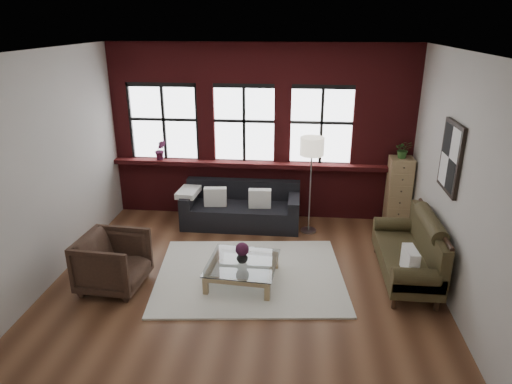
# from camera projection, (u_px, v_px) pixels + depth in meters

# --- Properties ---
(floor) EXTENTS (5.50, 5.50, 0.00)m
(floor) POSITION_uv_depth(u_px,v_px,m) (245.00, 280.00, 6.64)
(floor) COLOR #55321F
(floor) RESTS_ON ground
(ceiling) EXTENTS (5.50, 5.50, 0.00)m
(ceiling) POSITION_uv_depth(u_px,v_px,m) (243.00, 51.00, 5.51)
(ceiling) COLOR white
(ceiling) RESTS_ON ground
(wall_back) EXTENTS (5.50, 0.00, 5.50)m
(wall_back) POSITION_uv_depth(u_px,v_px,m) (261.00, 133.00, 8.40)
(wall_back) COLOR #B6B1A9
(wall_back) RESTS_ON ground
(wall_front) EXTENTS (5.50, 0.00, 5.50)m
(wall_front) POSITION_uv_depth(u_px,v_px,m) (207.00, 274.00, 3.75)
(wall_front) COLOR #B6B1A9
(wall_front) RESTS_ON ground
(wall_left) EXTENTS (0.00, 5.00, 5.00)m
(wall_left) POSITION_uv_depth(u_px,v_px,m) (48.00, 170.00, 6.33)
(wall_left) COLOR #B6B1A9
(wall_left) RESTS_ON ground
(wall_right) EXTENTS (0.00, 5.00, 5.00)m
(wall_right) POSITION_uv_depth(u_px,v_px,m) (458.00, 183.00, 5.82)
(wall_right) COLOR #B6B1A9
(wall_right) RESTS_ON ground
(brick_backwall) EXTENTS (5.50, 0.12, 3.20)m
(brick_backwall) POSITION_uv_depth(u_px,v_px,m) (260.00, 133.00, 8.34)
(brick_backwall) COLOR #5B1517
(brick_backwall) RESTS_ON floor
(sill_ledge) EXTENTS (5.50, 0.30, 0.08)m
(sill_ledge) POSITION_uv_depth(u_px,v_px,m) (260.00, 164.00, 8.46)
(sill_ledge) COLOR #5B1517
(sill_ledge) RESTS_ON brick_backwall
(window_left) EXTENTS (1.38, 0.10, 1.50)m
(window_left) POSITION_uv_depth(u_px,v_px,m) (164.00, 123.00, 8.47)
(window_left) COLOR black
(window_left) RESTS_ON brick_backwall
(window_mid) EXTENTS (1.38, 0.10, 1.50)m
(window_mid) POSITION_uv_depth(u_px,v_px,m) (244.00, 125.00, 8.33)
(window_mid) COLOR black
(window_mid) RESTS_ON brick_backwall
(window_right) EXTENTS (1.38, 0.10, 1.50)m
(window_right) POSITION_uv_depth(u_px,v_px,m) (321.00, 127.00, 8.20)
(window_right) COLOR black
(window_right) RESTS_ON brick_backwall
(wall_poster) EXTENTS (0.05, 0.74, 0.94)m
(wall_poster) POSITION_uv_depth(u_px,v_px,m) (451.00, 157.00, 6.01)
(wall_poster) COLOR black
(wall_poster) RESTS_ON wall_right
(shag_rug) EXTENTS (2.93, 2.41, 0.03)m
(shag_rug) POSITION_uv_depth(u_px,v_px,m) (250.00, 275.00, 6.75)
(shag_rug) COLOR silver
(shag_rug) RESTS_ON floor
(dark_sofa) EXTENTS (2.11, 0.86, 0.76)m
(dark_sofa) POSITION_uv_depth(u_px,v_px,m) (241.00, 205.00, 8.30)
(dark_sofa) COLOR black
(dark_sofa) RESTS_ON floor
(pillow_a) EXTENTS (0.41, 0.18, 0.34)m
(pillow_a) POSITION_uv_depth(u_px,v_px,m) (215.00, 197.00, 8.18)
(pillow_a) COLOR white
(pillow_a) RESTS_ON dark_sofa
(pillow_b) EXTENTS (0.41, 0.17, 0.34)m
(pillow_b) POSITION_uv_depth(u_px,v_px,m) (260.00, 198.00, 8.11)
(pillow_b) COLOR white
(pillow_b) RESTS_ON dark_sofa
(vintage_settee) EXTENTS (0.80, 1.79, 0.96)m
(vintage_settee) POSITION_uv_depth(u_px,v_px,m) (407.00, 249.00, 6.53)
(vintage_settee) COLOR #352E18
(vintage_settee) RESTS_ON floor
(pillow_settee) EXTENTS (0.17, 0.39, 0.34)m
(pillow_settee) POSITION_uv_depth(u_px,v_px,m) (410.00, 261.00, 5.98)
(pillow_settee) COLOR white
(pillow_settee) RESTS_ON vintage_settee
(armchair) EXTENTS (0.92, 0.90, 0.79)m
(armchair) POSITION_uv_depth(u_px,v_px,m) (113.00, 262.00, 6.35)
(armchair) COLOR #34231A
(armchair) RESTS_ON floor
(coffee_table) EXTENTS (1.04, 1.04, 0.33)m
(coffee_table) POSITION_uv_depth(u_px,v_px,m) (242.00, 272.00, 6.55)
(coffee_table) COLOR #A18457
(coffee_table) RESTS_ON shag_rug
(vase) EXTENTS (0.21, 0.21, 0.17)m
(vase) POSITION_uv_depth(u_px,v_px,m) (242.00, 257.00, 6.46)
(vase) COLOR #B2B2B2
(vase) RESTS_ON coffee_table
(flowers) EXTENTS (0.19, 0.19, 0.19)m
(flowers) POSITION_uv_depth(u_px,v_px,m) (242.00, 249.00, 6.42)
(flowers) COLOR #451732
(flowers) RESTS_ON vase
(drawer_chest) EXTENTS (0.40, 0.40, 1.30)m
(drawer_chest) POSITION_uv_depth(u_px,v_px,m) (398.00, 193.00, 8.16)
(drawer_chest) COLOR #A18457
(drawer_chest) RESTS_ON floor
(potted_plant_top) EXTENTS (0.29, 0.26, 0.31)m
(potted_plant_top) POSITION_uv_depth(u_px,v_px,m) (403.00, 149.00, 7.87)
(potted_plant_top) COLOR #2D5923
(potted_plant_top) RESTS_ON drawer_chest
(floor_lamp) EXTENTS (0.40, 0.40, 1.87)m
(floor_lamp) POSITION_uv_depth(u_px,v_px,m) (311.00, 182.00, 7.84)
(floor_lamp) COLOR #A5A5A8
(floor_lamp) RESTS_ON floor
(sill_plant) EXTENTS (0.25, 0.23, 0.38)m
(sill_plant) POSITION_uv_depth(u_px,v_px,m) (160.00, 150.00, 8.52)
(sill_plant) COLOR #451732
(sill_plant) RESTS_ON sill_ledge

